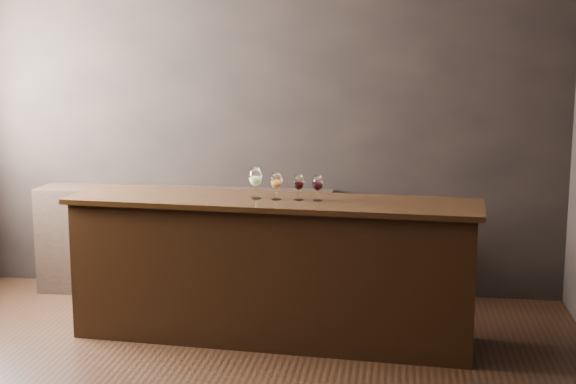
# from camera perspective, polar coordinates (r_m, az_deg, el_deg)

# --- Properties ---
(room_shell) EXTENTS (5.02, 4.52, 2.81)m
(room_shell) POSITION_cam_1_polar(r_m,az_deg,el_deg) (4.51, -10.49, 7.81)
(room_shell) COLOR black
(room_shell) RESTS_ON ground
(bar_counter) EXTENTS (2.75, 0.78, 0.95)m
(bar_counter) POSITION_cam_1_polar(r_m,az_deg,el_deg) (5.53, -1.12, -5.70)
(bar_counter) COLOR black
(bar_counter) RESTS_ON ground
(bar_top) EXTENTS (2.84, 0.85, 0.04)m
(bar_top) POSITION_cam_1_polar(r_m,az_deg,el_deg) (5.41, -1.13, -0.68)
(bar_top) COLOR black
(bar_top) RESTS_ON bar_counter
(back_bar_shelf) EXTENTS (2.41, 0.40, 0.87)m
(back_bar_shelf) POSITION_cam_1_polar(r_m,az_deg,el_deg) (6.61, -7.37, -3.52)
(back_bar_shelf) COLOR black
(back_bar_shelf) RESTS_ON ground
(glass_white) EXTENTS (0.09, 0.09, 0.21)m
(glass_white) POSITION_cam_1_polar(r_m,az_deg,el_deg) (5.41, -2.34, 1.02)
(glass_white) COLOR white
(glass_white) RESTS_ON bar_top
(glass_amber) EXTENTS (0.08, 0.08, 0.18)m
(glass_amber) POSITION_cam_1_polar(r_m,az_deg,el_deg) (5.37, -0.84, 0.76)
(glass_amber) COLOR white
(glass_amber) RESTS_ON bar_top
(glass_red_a) EXTENTS (0.07, 0.07, 0.17)m
(glass_red_a) POSITION_cam_1_polar(r_m,az_deg,el_deg) (5.36, 0.77, 0.64)
(glass_red_a) COLOR white
(glass_red_a) RESTS_ON bar_top
(glass_red_b) EXTENTS (0.07, 0.07, 0.17)m
(glass_red_b) POSITION_cam_1_polar(r_m,az_deg,el_deg) (5.34, 2.13, 0.60)
(glass_red_b) COLOR white
(glass_red_b) RESTS_ON bar_top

